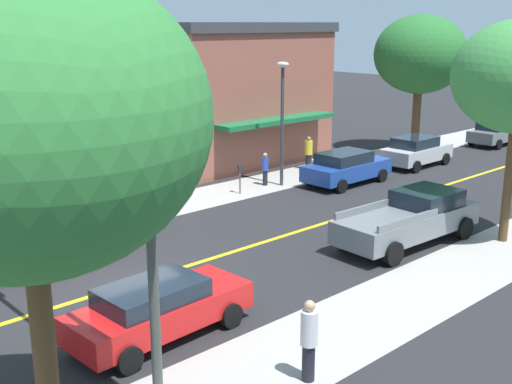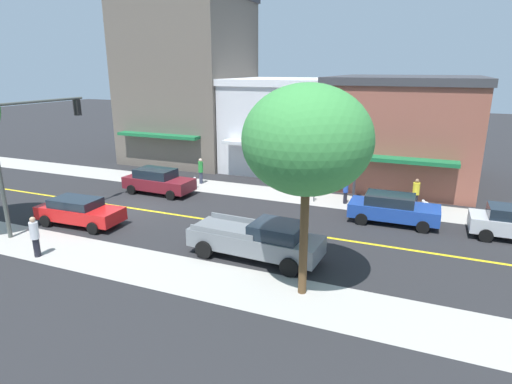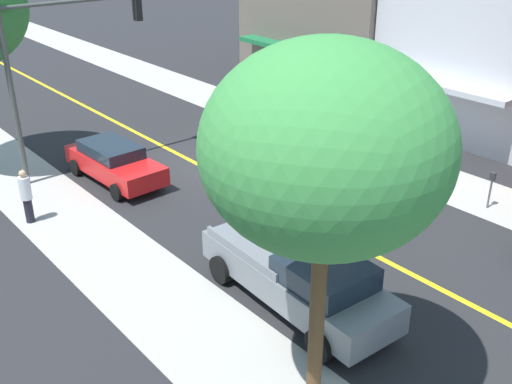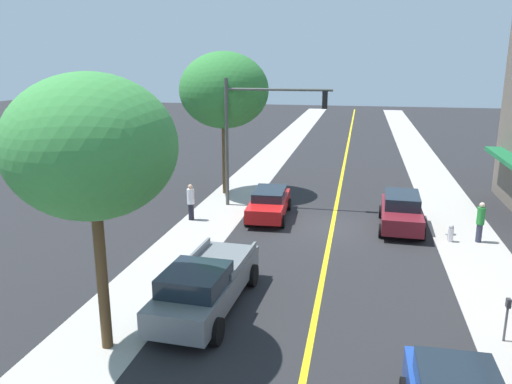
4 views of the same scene
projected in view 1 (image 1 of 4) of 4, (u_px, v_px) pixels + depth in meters
ground_plane at (123, 286)px, 18.61m from camera, size 140.00×140.00×0.00m
sidewalk_left at (33, 236)px, 22.95m from camera, size 2.98×126.00×0.01m
sidewalk_right at (268, 366)px, 14.27m from camera, size 2.98×126.00×0.01m
road_centerline_stripe at (123, 286)px, 18.61m from camera, size 0.20×126.00×0.00m
corner_shop_building at (51, 105)px, 30.49m from camera, size 9.57×8.74×7.24m
tan_rowhouse at (202, 90)px, 36.48m from camera, size 12.66×10.13×7.49m
street_tree_left_near at (22, 119)px, 8.67m from camera, size 5.23×5.23×8.43m
street_tree_right_corner at (420, 55)px, 36.25m from camera, size 5.26×5.26×7.97m
fire_hydrant at (67, 226)px, 22.91m from camera, size 0.44×0.24×0.80m
parking_meter at (240, 175)px, 28.47m from camera, size 0.12×0.18×1.33m
traffic_light_mast at (100, 171)px, 12.47m from camera, size 5.77×0.32×7.00m
street_lamp at (282, 109)px, 29.26m from camera, size 0.70×0.36×5.77m
red_sedan_right_curb at (159, 308)px, 15.42m from camera, size 2.14×4.72×1.45m
maroon_sedan_left_curb at (51, 237)px, 20.30m from camera, size 2.17×4.78×1.65m
blue_sedan_left_curb at (346, 167)px, 30.24m from camera, size 2.13×4.67×1.58m
silver_sedan_left_curb at (416, 151)px, 34.01m from camera, size 2.09×4.34×1.60m
grey_sedan_left_curb at (497, 132)px, 40.02m from camera, size 2.00×4.66×1.59m
grey_pickup_truck at (411, 218)px, 22.06m from camera, size 2.47×5.99×1.78m
pedestrian_blue_shirt at (265, 168)px, 29.97m from camera, size 0.31×0.31×1.57m
pedestrian_white_shirt at (309, 339)px, 13.47m from camera, size 0.37×0.37×1.86m
pedestrian_green_shirt at (45, 204)px, 23.49m from camera, size 0.34×0.34×1.84m
pedestrian_yellow_shirt at (309, 152)px, 33.23m from camera, size 0.40×0.40×1.75m
small_dog at (318, 162)px, 33.72m from camera, size 0.60×0.55×0.50m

